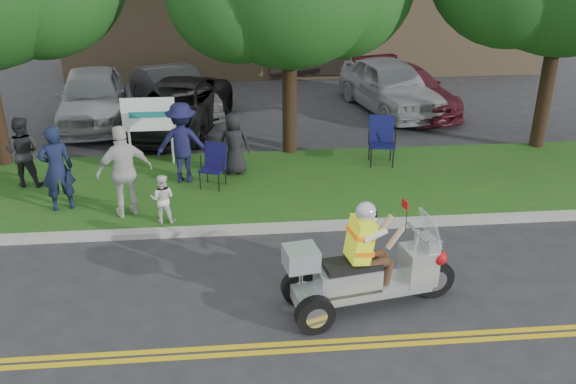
{
  "coord_description": "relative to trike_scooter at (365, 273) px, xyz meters",
  "views": [
    {
      "loc": [
        -0.89,
        -7.44,
        5.59
      ],
      "look_at": [
        -0.02,
        2.0,
        1.3
      ],
      "focal_mm": 38.0,
      "sensor_mm": 36.0,
      "label": 1
    }
  ],
  "objects": [
    {
      "name": "ground",
      "position": [
        -1.0,
        -0.36,
        -0.64
      ],
      "size": [
        120.0,
        120.0,
        0.0
      ],
      "primitive_type": "plane",
      "color": "#28282B",
      "rests_on": "ground"
    },
    {
      "name": "centerline_near",
      "position": [
        -1.0,
        -0.94,
        -0.64
      ],
      "size": [
        60.0,
        0.1,
        0.01
      ],
      "primitive_type": "cube",
      "color": "gold",
      "rests_on": "ground"
    },
    {
      "name": "centerline_far",
      "position": [
        -1.0,
        -0.78,
        -0.64
      ],
      "size": [
        60.0,
        0.1,
        0.01
      ],
      "primitive_type": "cube",
      "color": "gold",
      "rests_on": "ground"
    },
    {
      "name": "curb",
      "position": [
        -1.0,
        2.69,
        -0.58
      ],
      "size": [
        60.0,
        0.25,
        0.12
      ],
      "primitive_type": "cube",
      "color": "#A8A89E",
      "rests_on": "ground"
    },
    {
      "name": "grass_verge",
      "position": [
        -1.0,
        4.84,
        -0.59
      ],
      "size": [
        60.0,
        4.0,
        0.1
      ],
      "primitive_type": "cube",
      "color": "#1C5316",
      "rests_on": "ground"
    },
    {
      "name": "commercial_building",
      "position": [
        1.0,
        18.61,
        1.37
      ],
      "size": [
        18.0,
        8.2,
        4.0
      ],
      "color": "#9E7F5B",
      "rests_on": "ground"
    },
    {
      "name": "business_sign",
      "position": [
        -3.9,
        6.24,
        0.62
      ],
      "size": [
        1.25,
        0.06,
        1.75
      ],
      "color": "silver",
      "rests_on": "ground"
    },
    {
      "name": "trike_scooter",
      "position": [
        0.0,
        0.0,
        0.0
      ],
      "size": [
        2.8,
        1.13,
        1.84
      ],
      "rotation": [
        0.0,
        0.0,
        0.18
      ],
      "color": "black",
      "rests_on": "ground"
    },
    {
      "name": "lawn_chair_a",
      "position": [
        -2.37,
        4.8,
        0.01
      ],
      "size": [
        0.66,
        0.67,
        0.96
      ],
      "rotation": [
        0.0,
        0.0,
        -0.37
      ],
      "color": "black",
      "rests_on": "grass_verge"
    },
    {
      "name": "lawn_chair_b",
      "position": [
        1.63,
        5.84,
        0.11
      ],
      "size": [
        0.67,
        0.69,
        1.14
      ],
      "rotation": [
        0.0,
        0.0,
        -0.12
      ],
      "color": "black",
      "rests_on": "grass_verge"
    },
    {
      "name": "spectator_adult_left",
      "position": [
        -5.47,
        3.86,
        0.35
      ],
      "size": [
        0.75,
        0.61,
        1.78
      ],
      "primitive_type": "imported",
      "rotation": [
        0.0,
        0.0,
        3.47
      ],
      "color": "#141B37",
      "rests_on": "grass_verge"
    },
    {
      "name": "spectator_adult_mid",
      "position": [
        -6.54,
        5.2,
        0.25
      ],
      "size": [
        0.82,
        0.66,
        1.57
      ],
      "primitive_type": "imported",
      "rotation": [
        0.0,
        0.0,
        3.05
      ],
      "color": "black",
      "rests_on": "grass_verge"
    },
    {
      "name": "spectator_adult_right",
      "position": [
        -4.07,
        3.46,
        0.4
      ],
      "size": [
        1.19,
        0.84,
        1.87
      ],
      "primitive_type": "imported",
      "rotation": [
        0.0,
        0.0,
        3.53
      ],
      "color": "silver",
      "rests_on": "grass_verge"
    },
    {
      "name": "spectator_chair_a",
      "position": [
        -3.06,
        5.11,
        0.38
      ],
      "size": [
        1.22,
        0.76,
        1.83
      ],
      "primitive_type": "imported",
      "rotation": [
        0.0,
        0.0,
        3.07
      ],
      "color": "#16163D",
      "rests_on": "grass_verge"
    },
    {
      "name": "spectator_chair_b",
      "position": [
        -1.92,
        5.45,
        0.2
      ],
      "size": [
        0.72,
        0.47,
        1.46
      ],
      "primitive_type": "imported",
      "rotation": [
        0.0,
        0.0,
        3.14
      ],
      "color": "black",
      "rests_on": "grass_verge"
    },
    {
      "name": "child_right",
      "position": [
        -3.34,
        3.08,
        -0.04
      ],
      "size": [
        0.52,
        0.43,
        0.99
      ],
      "primitive_type": "imported",
      "rotation": [
        0.0,
        0.0,
        3.01
      ],
      "color": "white",
      "rests_on": "grass_verge"
    },
    {
      "name": "parked_car_far_left",
      "position": [
        -6.0,
        9.99,
        0.16
      ],
      "size": [
        2.53,
        4.91,
        1.6
      ],
      "primitive_type": "imported",
      "rotation": [
        0.0,
        0.0,
        0.14
      ],
      "color": "#9C9DA3",
      "rests_on": "ground"
    },
    {
      "name": "parked_car_left",
      "position": [
        -3.72,
        10.62,
        0.07
      ],
      "size": [
        3.17,
        4.57,
        1.43
      ],
      "primitive_type": "imported",
      "rotation": [
        0.0,
        0.0,
        0.43
      ],
      "color": "#2F3032",
      "rests_on": "ground"
    },
    {
      "name": "parked_car_mid",
      "position": [
        -3.5,
        9.08,
        0.05
      ],
      "size": [
        3.37,
        5.34,
        1.38
      ],
      "primitive_type": "imported",
      "rotation": [
        0.0,
        0.0,
        -0.24
      ],
      "color": "black",
      "rests_on": "ground"
    },
    {
      "name": "parked_car_right",
      "position": [
        3.5,
        10.49,
        0.03
      ],
      "size": [
        3.0,
        4.94,
        1.34
      ],
      "primitive_type": "imported",
      "rotation": [
        0.0,
        0.0,
        0.26
      ],
      "color": "#451019",
      "rests_on": "ground"
    },
    {
      "name": "parked_car_far_right",
      "position": [
        3.0,
        10.47,
        0.16
      ],
      "size": [
        2.84,
        5.0,
        1.6
      ],
      "primitive_type": "imported",
      "rotation": [
        0.0,
        0.0,
        0.21
      ],
      "color": "#999CA0",
      "rests_on": "ground"
    }
  ]
}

